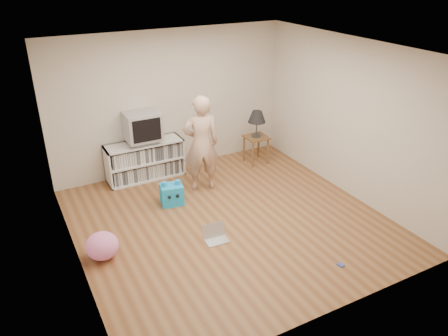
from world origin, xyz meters
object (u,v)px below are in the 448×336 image
dvd_deck (143,141)px  plush_blue (172,194)px  person (201,144)px  table_lamp (257,117)px  plush_pink (102,246)px  laptop (215,235)px  side_table (256,143)px  media_unit (145,160)px  crt_tv (142,126)px

dvd_deck → plush_blue: bearing=-86.6°
dvd_deck → person: size_ratio=0.27×
table_lamp → plush_pink: bearing=-154.4°
laptop → side_table: bearing=50.4°
side_table → plush_pink: bearing=-154.4°
dvd_deck → table_lamp: size_ratio=0.87×
table_lamp → side_table: bearing=0.0°
plush_pink → person: bearing=29.8°
table_lamp → laptop: 2.89m
media_unit → dvd_deck: 0.39m
laptop → plush_blue: 1.26m
plush_pink → plush_blue: bearing=33.6°
dvd_deck → table_lamp: (2.15, -0.37, 0.21)m
dvd_deck → plush_blue: dvd_deck is taller
person → crt_tv: bearing=-35.0°
crt_tv → side_table: bearing=-9.7°
person → plush_blue: 0.98m
table_lamp → crt_tv: bearing=170.3°
plush_pink → table_lamp: bearing=25.6°
side_table → person: 1.55m
media_unit → table_lamp: 2.26m
table_lamp → person: 1.49m
crt_tv → plush_blue: bearing=-86.6°
media_unit → plush_pink: 2.43m
crt_tv → laptop: 2.55m
media_unit → plush_pink: bearing=-122.5°
media_unit → plush_blue: bearing=-86.6°
side_table → media_unit: bearing=169.8°
dvd_deck → media_unit: bearing=90.0°
crt_tv → plush_blue: 1.40m
plush_blue → table_lamp: bearing=29.8°
dvd_deck → plush_pink: dvd_deck is taller
person → dvd_deck: bearing=-35.1°
crt_tv → table_lamp: size_ratio=1.17×
crt_tv → side_table: crt_tv is taller
person → laptop: size_ratio=4.84×
person → table_lamp: bearing=-147.1°
plush_blue → crt_tv: bearing=103.5°
crt_tv → laptop: bearing=-84.3°
side_table → plush_pink: 3.83m
plush_blue → plush_pink: size_ratio=0.94×
media_unit → dvd_deck: bearing=-90.0°
media_unit → table_lamp: size_ratio=2.72×
media_unit → plush_blue: 1.14m
crt_tv → plush_pink: 2.54m
side_table → plush_blue: bearing=-160.3°
side_table → plush_blue: size_ratio=1.32×
laptop → table_lamp: bearing=50.4°
dvd_deck → person: person is taller
person → laptop: (-0.50, -1.50, -0.78)m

